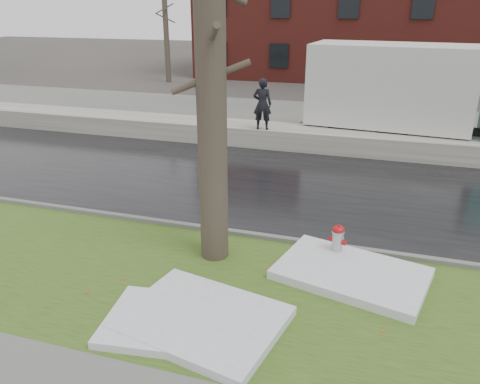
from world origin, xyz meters
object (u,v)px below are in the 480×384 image
(fire_hydrant, at_px, (338,240))
(worker, at_px, (262,104))
(box_truck, at_px, (423,95))
(tree, at_px, (211,81))

(fire_hydrant, relative_size, worker, 0.42)
(box_truck, xyz_separation_m, worker, (-5.56, -1.92, -0.29))
(tree, relative_size, worker, 3.93)
(fire_hydrant, xyz_separation_m, worker, (-3.60, 7.50, 1.22))
(fire_hydrant, bearing_deg, tree, -146.45)
(fire_hydrant, height_order, tree, tree)
(box_truck, bearing_deg, fire_hydrant, -96.46)
(tree, distance_m, worker, 8.46)
(tree, distance_m, box_truck, 11.14)
(box_truck, height_order, worker, box_truck)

